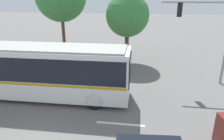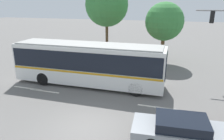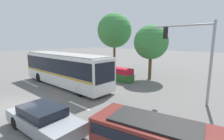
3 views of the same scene
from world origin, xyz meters
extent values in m
plane|color=slate|center=(0.00, 0.00, 0.00)|extent=(140.00, 140.00, 0.00)
cube|color=silver|center=(-2.22, 5.55, 1.69)|extent=(11.57, 2.63, 2.87)
cube|color=black|center=(-2.22, 5.55, 2.14)|extent=(11.34, 2.67, 1.38)
cube|color=#C68C14|center=(-2.22, 5.55, 1.34)|extent=(11.45, 2.66, 0.14)
cube|color=black|center=(3.57, 5.62, 2.03)|extent=(0.08, 2.13, 1.61)
cube|color=#9D9D99|center=(-2.22, 5.55, 3.17)|extent=(11.10, 2.42, 0.10)
cylinder|color=black|center=(1.70, 6.70, 0.50)|extent=(1.00, 0.31, 1.00)
cylinder|color=black|center=(1.72, 4.49, 0.50)|extent=(1.00, 0.31, 1.00)
cylinder|color=black|center=(-5.57, 6.62, 0.50)|extent=(1.00, 0.31, 1.00)
cylinder|color=black|center=(-5.55, 4.42, 0.50)|extent=(1.00, 0.31, 1.00)
cube|color=gray|center=(4.72, 0.07, 0.50)|extent=(4.69, 2.17, 0.64)
cube|color=black|center=(4.60, 0.06, 1.04)|extent=(2.40, 1.77, 0.45)
cylinder|color=black|center=(6.06, 0.97, 0.33)|extent=(0.67, 0.27, 0.66)
cylinder|color=black|center=(3.29, 0.74, 0.33)|extent=(0.67, 0.27, 0.66)
cube|color=black|center=(6.55, 9.35, 5.07)|extent=(0.30, 0.22, 0.90)
cylinder|color=red|center=(6.55, 9.47, 5.37)|extent=(0.18, 0.02, 0.18)
cylinder|color=yellow|center=(6.55, 9.47, 5.07)|extent=(0.18, 0.02, 0.18)
cylinder|color=green|center=(6.55, 9.47, 4.77)|extent=(0.18, 0.02, 0.18)
cube|color=#286028|center=(-1.40, 10.75, 0.43)|extent=(7.49, 1.15, 0.86)
cube|color=#B7192D|center=(-1.40, 10.75, 1.17)|extent=(7.34, 1.09, 0.62)
cylinder|color=brown|center=(-3.80, 14.90, 2.07)|extent=(0.33, 0.33, 4.14)
sphere|color=#387F3D|center=(-3.80, 14.90, 5.90)|extent=(4.88, 4.88, 4.88)
cylinder|color=brown|center=(2.77, 13.81, 1.45)|extent=(0.37, 0.37, 2.90)
sphere|color=#387F3D|center=(2.77, 13.81, 4.31)|extent=(3.91, 3.91, 3.91)
cube|color=silver|center=(3.30, 3.22, 0.01)|extent=(2.40, 0.16, 0.01)
cube|color=silver|center=(-6.32, 3.43, 0.01)|extent=(2.40, 0.16, 0.01)
cube|color=silver|center=(-4.77, 3.33, 0.01)|extent=(2.40, 0.16, 0.01)
camera|label=1|loc=(4.15, -5.59, 5.97)|focal=33.62mm
camera|label=2|loc=(4.01, -8.56, 6.10)|focal=33.42mm
camera|label=3|loc=(12.50, -3.35, 4.50)|focal=26.70mm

